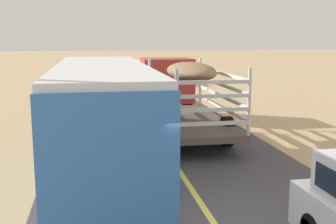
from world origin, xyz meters
TOP-DOWN VIEW (x-y plane):
  - road_centre_line at (0.00, 0.00)m, footprint 0.16×117.60m
  - livestock_truck at (1.25, 10.89)m, footprint 2.53×9.70m
  - bus at (-2.25, 3.88)m, footprint 2.54×10.00m
  - car_far at (2.38, 28.97)m, footprint 1.90×4.62m

SIDE VIEW (x-z plane):
  - road_centre_line at x=0.00m, z-range 0.02..0.02m
  - car_far at x=2.38m, z-range 0.12..2.05m
  - bus at x=-2.25m, z-range 0.14..3.35m
  - livestock_truck at x=1.25m, z-range 0.28..3.30m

